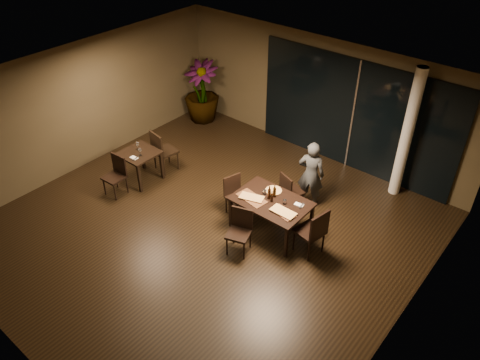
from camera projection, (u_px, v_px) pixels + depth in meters
The scene contains 32 objects.
ground at pixel (208, 228), 9.68m from camera, with size 8.00×8.00×0.00m, color black.
wall_back at pixel (319, 97), 11.34m from camera, with size 8.00×0.10×3.00m, color #433924.
wall_left at pixel (79, 106), 10.91m from camera, with size 0.10×8.00×3.00m, color #433924.
wall_right at pixel (411, 270), 6.71m from camera, with size 0.10×8.00×3.00m, color #433924.
ceiling at pixel (201, 95), 7.92m from camera, with size 8.00×8.00×0.04m, color silver.
window_panel at pixel (354, 116), 10.85m from camera, with size 5.00×0.06×2.70m, color black.
column at pixel (407, 135), 9.85m from camera, with size 0.24×0.24×3.00m, color white.
main_table at pixel (271, 204), 9.27m from camera, with size 1.50×1.00×0.75m.
side_table at pixel (140, 157), 10.75m from camera, with size 0.80×0.80×0.75m.
chair_main_far at pixel (289, 190), 9.94m from camera, with size 0.52×0.52×0.89m.
chair_main_near at pixel (240, 228), 8.91m from camera, with size 0.54×0.54×0.92m.
chair_main_left at pixel (235, 193), 9.84m from camera, with size 0.51×0.51×0.89m.
chair_main_right at pixel (314, 230), 8.76m from camera, with size 0.57×0.57×1.05m.
chair_side_far at pixel (162, 149), 11.09m from camera, with size 0.56×0.56×1.06m.
chair_side_near at pixel (116, 173), 10.41m from camera, with size 0.45×0.45×0.93m.
diner at pixel (311, 174), 9.92m from camera, with size 0.53×0.35×1.56m, color #2C2E31.
potted_plant at pixel (202, 92), 13.05m from camera, with size 0.94×0.94×1.73m, color #204A18.
pizza_board_left at pixel (252, 198), 9.28m from camera, with size 0.62×0.31×0.01m, color #4E2D19.
pizza_board_right at pixel (283, 213), 8.92m from camera, with size 0.50×0.25×0.01m, color #4C2818.
oblong_pizza_left at pixel (252, 198), 9.27m from camera, with size 0.46×0.21×0.02m, color maroon, non-canonical shape.
oblong_pizza_right at pixel (283, 212), 8.91m from camera, with size 0.48×0.23×0.02m, color #68090C, non-canonical shape.
round_pizza at pixel (274, 191), 9.49m from camera, with size 0.33×0.33×0.01m, color #B43114.
bottle_a at pixel (269, 192), 9.20m from camera, with size 0.07×0.07×0.30m, color black, non-canonical shape.
bottle_b at pixel (272, 196), 9.14m from camera, with size 0.05×0.05×0.25m, color black, non-canonical shape.
bottle_c at pixel (275, 191), 9.25m from camera, with size 0.06×0.06×0.29m, color black, non-canonical shape.
tumbler_left at pixel (265, 192), 9.38m from camera, with size 0.08×0.08×0.09m, color white.
tumbler_right at pixel (285, 202), 9.13m from camera, with size 0.07×0.07×0.09m, color white.
napkin_near at pixel (291, 214), 8.87m from camera, with size 0.18×0.10×0.01m, color white.
napkin_far at pixel (299, 205), 9.11m from camera, with size 0.18×0.10×0.01m, color white.
wine_glass_a at pixel (138, 146), 10.73m from camera, with size 0.09×0.09×0.19m, color white, non-canonical shape.
wine_glass_b at pixel (140, 152), 10.53m from camera, with size 0.08×0.08×0.18m, color white, non-canonical shape.
side_napkin at pixel (134, 158), 10.48m from camera, with size 0.18×0.11×0.01m, color white.
Camera 1 is at (5.16, -5.19, 6.45)m, focal length 35.00 mm.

